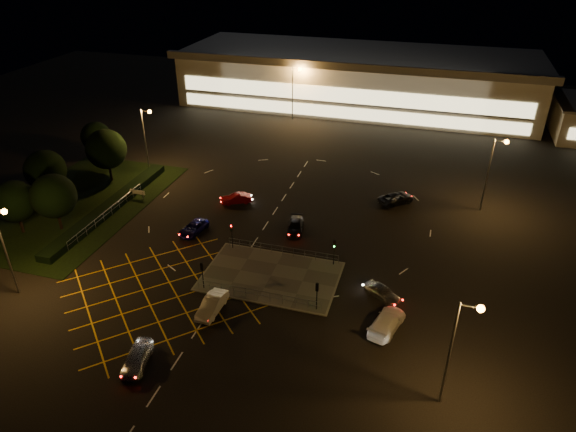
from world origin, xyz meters
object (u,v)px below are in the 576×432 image
(signal_se, at_px, (317,291))
(car_approach_white, at_px, (387,322))
(car_near_silver, at_px, (137,358))
(signal_ne, at_px, (334,247))
(signal_nw, at_px, (232,231))
(car_far_dkgrey, at_px, (295,226))
(car_circ_red, at_px, (236,199))
(car_left_blue, at_px, (193,228))
(signal_sw, at_px, (202,270))
(car_east_grey, at_px, (396,198))
(car_queue_white, at_px, (212,305))
(car_right_silver, at_px, (382,292))

(signal_se, distance_m, car_approach_white, 7.11)
(car_near_silver, bearing_deg, signal_ne, 44.26)
(signal_nw, height_order, car_far_dkgrey, signal_nw)
(signal_nw, relative_size, car_circ_red, 0.78)
(signal_ne, height_order, car_left_blue, signal_ne)
(signal_sw, relative_size, car_east_grey, 0.62)
(signal_ne, bearing_deg, car_near_silver, -124.03)
(signal_se, relative_size, car_near_silver, 0.69)
(car_approach_white, bearing_deg, signal_nw, -8.62)
(car_queue_white, bearing_deg, signal_ne, 50.55)
(signal_se, relative_size, car_east_grey, 0.62)
(signal_se, xyz_separation_m, car_approach_white, (6.89, -0.70, -1.59))
(signal_nw, xyz_separation_m, car_right_silver, (17.92, -4.21, -1.68))
(car_far_dkgrey, relative_size, car_right_silver, 1.13)
(signal_se, distance_m, car_right_silver, 7.22)
(car_far_dkgrey, bearing_deg, signal_ne, -54.53)
(car_queue_white, relative_size, car_right_silver, 1.14)
(signal_nw, xyz_separation_m, signal_ne, (12.00, 0.00, 0.00))
(signal_se, xyz_separation_m, car_near_silver, (-13.02, -11.29, -1.59))
(car_queue_white, bearing_deg, car_far_dkgrey, 79.74)
(signal_nw, bearing_deg, car_near_silver, -93.03)
(signal_se, bearing_deg, car_left_blue, -29.04)
(car_circ_red, distance_m, car_approach_white, 29.75)
(car_far_dkgrey, distance_m, car_east_grey, 15.67)
(car_queue_white, relative_size, car_east_grey, 0.91)
(signal_nw, distance_m, car_circ_red, 11.41)
(signal_se, distance_m, car_near_silver, 17.31)
(car_far_dkgrey, bearing_deg, signal_se, -76.88)
(car_right_silver, distance_m, car_east_grey, 21.12)
(signal_sw, height_order, car_left_blue, signal_sw)
(signal_nw, relative_size, car_approach_white, 0.59)
(car_east_grey, distance_m, car_approach_white, 25.64)
(signal_sw, height_order, car_far_dkgrey, signal_sw)
(car_right_silver, relative_size, car_east_grey, 0.80)
(car_near_silver, height_order, car_east_grey, car_near_silver)
(car_right_silver, relative_size, car_approach_white, 0.75)
(signal_ne, bearing_deg, car_queue_white, -131.49)
(signal_nw, bearing_deg, signal_se, -33.65)
(car_circ_red, height_order, car_east_grey, car_east_grey)
(signal_se, bearing_deg, car_far_dkgrey, -66.38)
(car_circ_red, bearing_deg, signal_ne, 28.26)
(signal_sw, bearing_deg, car_circ_red, -78.70)
(signal_sw, height_order, signal_ne, same)
(car_east_grey, relative_size, car_approach_white, 0.94)
(car_queue_white, height_order, car_circ_red, car_queue_white)
(car_queue_white, xyz_separation_m, car_right_silver, (15.64, 6.78, -0.07))
(car_left_blue, bearing_deg, signal_se, -20.69)
(car_near_silver, height_order, car_circ_red, car_near_silver)
(signal_sw, height_order, signal_se, same)
(car_approach_white, bearing_deg, signal_se, 10.29)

